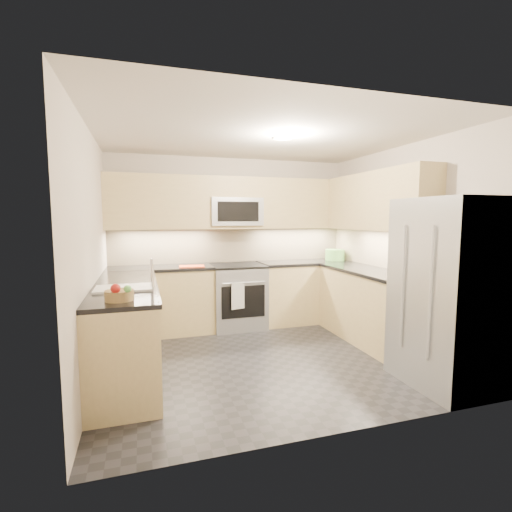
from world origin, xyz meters
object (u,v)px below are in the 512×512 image
object	(u,v)px
utensil_bowl	(335,255)
fruit_basket	(119,295)
gas_range	(238,297)
microwave	(235,212)
refrigerator	(448,293)
cutting_board	(192,266)

from	to	relation	value
utensil_bowl	fruit_basket	distance (m)	3.72
fruit_basket	gas_range	bearing A→B (deg)	53.18
gas_range	microwave	xyz separation A→B (m)	(0.00, 0.12, 1.24)
gas_range	fruit_basket	world-z (taller)	fruit_basket
gas_range	refrigerator	distance (m)	2.86
microwave	utensil_bowl	bearing A→B (deg)	-3.92
microwave	cutting_board	distance (m)	1.04
refrigerator	cutting_board	distance (m)	3.15
refrigerator	microwave	bearing A→B (deg)	119.62
refrigerator	utensil_bowl	size ratio (longest dim) A/B	6.03
gas_range	fruit_basket	distance (m)	2.58
utensil_bowl	cutting_board	size ratio (longest dim) A/B	0.88
microwave	fruit_basket	size ratio (longest dim) A/B	3.29
gas_range	utensil_bowl	bearing A→B (deg)	0.54
gas_range	refrigerator	xyz separation A→B (m)	(1.45, -2.43, 0.45)
microwave	fruit_basket	bearing A→B (deg)	-125.19
gas_range	cutting_board	xyz separation A→B (m)	(-0.67, -0.10, 0.49)
utensil_bowl	cutting_board	world-z (taller)	utensil_bowl
utensil_bowl	fruit_basket	xyz separation A→B (m)	(-3.11, -2.03, -0.04)
microwave	gas_range	bearing A→B (deg)	-90.00
cutting_board	fruit_basket	bearing A→B (deg)	-113.61
microwave	cutting_board	world-z (taller)	microwave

